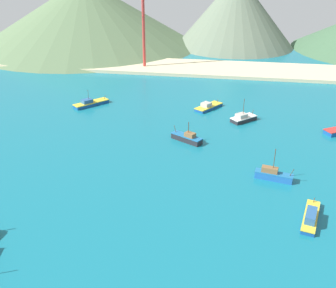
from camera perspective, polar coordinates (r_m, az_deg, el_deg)
name	(u,v)px	position (r m, az deg, el deg)	size (l,w,h in m)	color
ground	(198,212)	(68.60, 4.30, -9.84)	(260.00, 280.00, 0.50)	#146B7F
fishing_boat_0	(311,217)	(69.60, 20.00, -9.89)	(4.45, 9.71, 2.26)	#14478C
fishing_boat_1	(243,118)	(106.06, 10.85, 3.70)	(7.23, 7.15, 6.24)	#232328
fishing_boat_2	(90,103)	(117.90, -11.18, 5.84)	(9.07, 9.99, 4.84)	#14478C
fishing_boat_5	(187,138)	(92.59, 2.78, 0.91)	(7.96, 5.89, 4.98)	#232328
fishing_boat_6	(273,175)	(79.41, 14.99, -4.35)	(7.51, 3.35, 6.61)	#1E5BA8
fishing_boat_9	(208,107)	(113.67, 5.85, 5.43)	(7.79, 9.52, 2.08)	#14478C
beach_strip	(223,69)	(154.90, 7.96, 10.72)	(247.00, 23.23, 1.20)	beige
hill_west	(86,13)	(202.52, -11.85, 18.10)	(107.36, 107.36, 30.45)	#56704C
hill_central	(236,11)	(198.98, 9.82, 18.50)	(56.73, 56.73, 33.02)	#60705B
radio_tower	(144,26)	(152.83, -3.57, 16.67)	(3.17, 2.53, 31.66)	#B7332D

